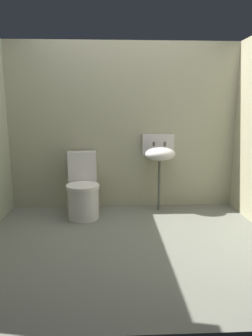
% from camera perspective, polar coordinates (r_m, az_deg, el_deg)
% --- Properties ---
extents(ground_plane, '(3.38, 2.59, 0.08)m').
position_cam_1_polar(ground_plane, '(3.15, 0.23, -14.31)').
color(ground_plane, slate).
extents(wall_back, '(3.38, 0.10, 2.15)m').
position_cam_1_polar(wall_back, '(3.99, -0.56, 7.81)').
color(wall_back, '#A19F83').
rests_on(wall_back, ground).
extents(toilet_near_wall, '(0.44, 0.63, 0.78)m').
position_cam_1_polar(toilet_near_wall, '(3.74, -8.23, -4.32)').
color(toilet_near_wall, silver).
rests_on(toilet_near_wall, ground).
extents(sink, '(0.42, 0.35, 0.99)m').
position_cam_1_polar(sink, '(3.86, 6.43, 2.81)').
color(sink, '#4F5349').
rests_on(sink, ground).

